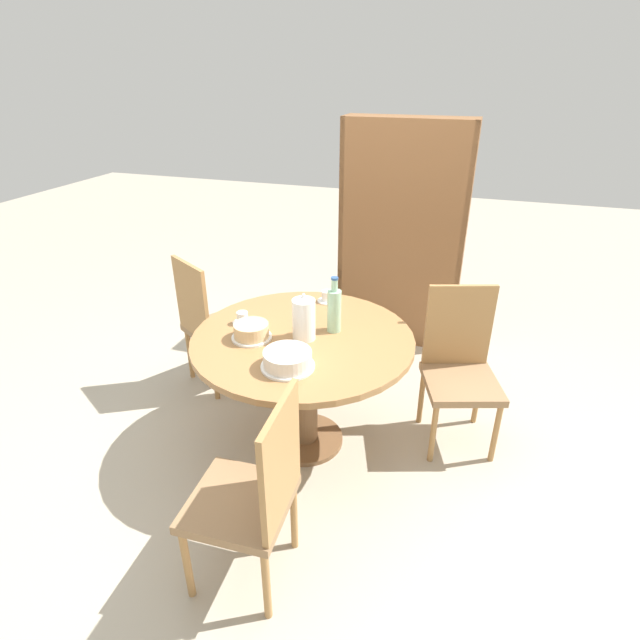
# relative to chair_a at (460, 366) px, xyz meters

# --- Properties ---
(ground_plane) EXTENTS (14.00, 14.00, 0.00)m
(ground_plane) POSITION_rel_chair_a_xyz_m (-0.86, -0.36, -0.50)
(ground_plane) COLOR #B2A893
(dining_table) EXTENTS (1.24, 1.24, 0.74)m
(dining_table) POSITION_rel_chair_a_xyz_m (-0.86, -0.36, 0.09)
(dining_table) COLOR brown
(dining_table) RESTS_ON ground_plane
(chair_a) EXTENTS (0.53, 0.53, 0.96)m
(chair_a) POSITION_rel_chair_a_xyz_m (0.00, 0.00, 0.00)
(chair_a) COLOR #A87A47
(chair_a) RESTS_ON ground_plane
(chair_b) EXTENTS (0.58, 0.58, 0.96)m
(chair_b) POSITION_rel_chair_a_xyz_m (-1.69, 0.05, 0.00)
(chair_b) COLOR #A87A47
(chair_b) RESTS_ON ground_plane
(chair_c) EXTENTS (0.44, 0.44, 0.96)m
(chair_c) POSITION_rel_chair_a_xyz_m (-0.74, -1.28, 0.00)
(chair_c) COLOR #A87A47
(chair_c) RESTS_ON ground_plane
(bookshelf) EXTENTS (0.97, 0.28, 1.77)m
(bookshelf) POSITION_rel_chair_a_xyz_m (-0.57, 1.16, 0.37)
(bookshelf) COLOR brown
(bookshelf) RESTS_ON ground_plane
(coffee_pot) EXTENTS (0.13, 0.13, 0.27)m
(coffee_pot) POSITION_rel_chair_a_xyz_m (-0.84, -0.38, 0.37)
(coffee_pot) COLOR white
(coffee_pot) RESTS_ON dining_table
(water_bottle) EXTENTS (0.08, 0.08, 0.33)m
(water_bottle) POSITION_rel_chair_a_xyz_m (-0.71, -0.24, 0.38)
(water_bottle) COLOR #99C6A3
(water_bottle) RESTS_ON dining_table
(cake_main) EXTENTS (0.27, 0.27, 0.09)m
(cake_main) POSITION_rel_chair_a_xyz_m (-0.82, -0.68, 0.29)
(cake_main) COLOR white
(cake_main) RESTS_ON dining_table
(cake_second) EXTENTS (0.22, 0.22, 0.09)m
(cake_second) POSITION_rel_chair_a_xyz_m (-1.12, -0.47, 0.29)
(cake_second) COLOR white
(cake_second) RESTS_ON dining_table
(cup_a) EXTENTS (0.12, 0.12, 0.07)m
(cup_a) POSITION_rel_chair_a_xyz_m (-0.87, 0.12, 0.27)
(cup_a) COLOR white
(cup_a) RESTS_ON dining_table
(cup_b) EXTENTS (0.12, 0.12, 0.07)m
(cup_b) POSITION_rel_chair_a_xyz_m (-1.24, -0.32, 0.27)
(cup_b) COLOR white
(cup_b) RESTS_ON dining_table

